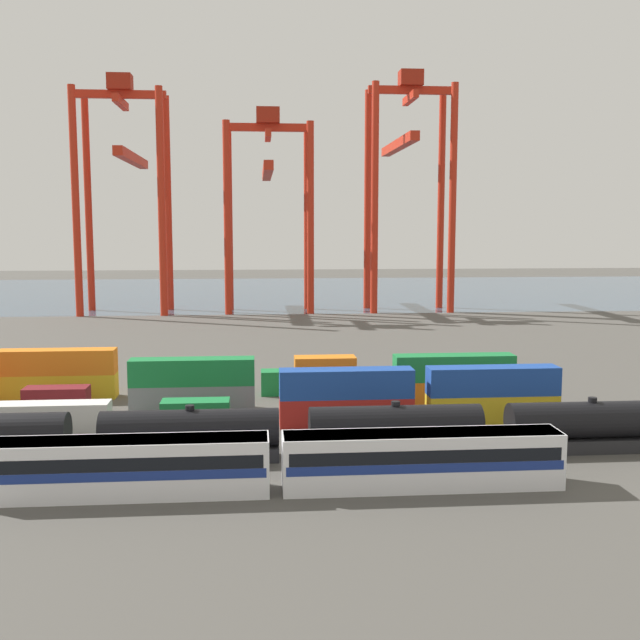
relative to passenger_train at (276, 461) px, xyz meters
name	(u,v)px	position (x,y,z in m)	size (l,w,h in m)	color
ground_plane	(281,349)	(2.33, 60.95, -2.14)	(420.00, 420.00, 0.00)	#4C4944
harbour_water	(270,292)	(2.33, 160.24, -2.14)	(400.00, 110.00, 0.01)	#384C60
passenger_train	(276,461)	(0.00, 0.00, 0.00)	(39.46, 3.14, 3.90)	silver
freight_tank_row	(294,432)	(1.61, 7.39, -0.07)	(61.45, 2.92, 4.38)	#232326
shipping_container_1	(40,418)	(-20.28, 16.79, -0.84)	(12.10, 2.44, 2.60)	silver
shipping_container_2	(196,414)	(-6.73, 16.79, -0.84)	(6.04, 2.44, 2.60)	#197538
shipping_container_3	(346,411)	(6.83, 16.79, -0.84)	(12.10, 2.44, 2.60)	#AD211C
shipping_container_4	(346,383)	(6.83, 16.79, 1.76)	(12.10, 2.44, 2.60)	#1C4299
shipping_container_5	(492,408)	(20.38, 16.79, -0.84)	(12.10, 2.44, 2.60)	gold
shipping_container_6	(493,381)	(20.38, 16.79, 1.76)	(12.10, 2.44, 2.60)	#1C4299
shipping_container_9	(57,400)	(-20.55, 23.49, -0.84)	(6.04, 2.44, 2.60)	maroon
shipping_container_10	(193,398)	(-7.53, 23.49, -0.84)	(12.10, 2.44, 2.60)	slate
shipping_container_11	(192,372)	(-7.53, 23.49, 1.76)	(12.10, 2.44, 2.60)	#197538
shipping_container_12	(325,395)	(5.49, 23.49, -0.84)	(6.04, 2.44, 2.60)	silver
shipping_container_13	(325,370)	(5.49, 23.49, 1.76)	(6.04, 2.44, 2.60)	orange
shipping_container_14	(453,393)	(18.51, 23.49, -0.84)	(12.10, 2.44, 2.60)	orange
shipping_container_15	(454,368)	(18.51, 23.49, 1.76)	(12.10, 2.44, 2.60)	#197538
shipping_container_17	(58,386)	(-22.12, 30.20, -0.84)	(12.10, 2.44, 2.60)	gold
shipping_container_18	(57,362)	(-22.12, 30.20, 1.76)	(12.10, 2.44, 2.60)	orange
shipping_container_19	(189,384)	(-8.44, 30.20, -0.84)	(6.04, 2.44, 2.60)	orange
shipping_container_20	(317,382)	(5.24, 30.20, -0.84)	(12.10, 2.44, 2.60)	#197538
shipping_container_21	(441,379)	(18.92, 30.20, -0.84)	(12.10, 2.44, 2.60)	#AD211C
gantry_crane_west	(125,174)	(-28.48, 113.38, 26.92)	(18.43, 36.77, 48.74)	red
gantry_crane_central	(268,189)	(1.46, 113.88, 23.85)	(18.55, 37.26, 42.48)	red
gantry_crane_east	(407,169)	(31.39, 113.37, 28.27)	(17.97, 36.28, 50.45)	red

